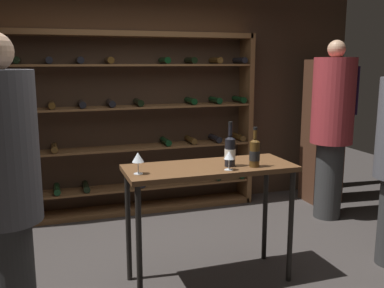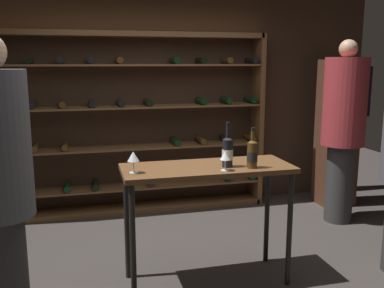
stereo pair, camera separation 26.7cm
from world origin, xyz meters
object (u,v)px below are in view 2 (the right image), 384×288
(person_bystander_dark_jacket, at_px, (343,123))
(wine_bottle_gold_foil, at_px, (228,151))
(tasting_table, at_px, (207,180))
(wine_glass_stemmed_center, at_px, (225,157))
(wine_bottle_green_slim, at_px, (252,153))
(display_cabinet, at_px, (337,133))
(wine_glass_stemmed_left, at_px, (133,157))
(wine_rack, at_px, (136,124))

(person_bystander_dark_jacket, xyz_separation_m, wine_bottle_gold_foil, (-1.72, -1.04, -0.02))
(tasting_table, xyz_separation_m, wine_glass_stemmed_center, (0.09, -0.18, 0.23))
(tasting_table, bearing_deg, wine_bottle_green_slim, -24.27)
(wine_bottle_green_slim, bearing_deg, display_cabinet, 42.68)
(wine_glass_stemmed_center, relative_size, wine_glass_stemmed_left, 0.92)
(wine_rack, xyz_separation_m, wine_glass_stemmed_center, (0.42, -2.08, 0.02))
(tasting_table, relative_size, wine_bottle_gold_foil, 3.81)
(person_bystander_dark_jacket, bearing_deg, wine_glass_stemmed_left, -94.11)
(wine_bottle_green_slim, xyz_separation_m, wine_glass_stemmed_center, (-0.23, -0.03, -0.00))
(wine_glass_stemmed_center, bearing_deg, display_cabinet, 39.84)
(person_bystander_dark_jacket, xyz_separation_m, wine_glass_stemmed_center, (-1.77, -1.16, -0.03))
(display_cabinet, relative_size, wine_bottle_gold_foil, 5.14)
(person_bystander_dark_jacket, bearing_deg, tasting_table, -89.65)
(person_bystander_dark_jacket, relative_size, wine_glass_stemmed_left, 12.47)
(tasting_table, bearing_deg, wine_glass_stemmed_center, -63.48)
(wine_bottle_gold_foil, bearing_deg, wine_rack, 103.73)
(tasting_table, height_order, wine_bottle_green_slim, wine_bottle_green_slim)
(person_bystander_dark_jacket, xyz_separation_m, wine_bottle_green_slim, (-1.54, -1.12, -0.03))
(person_bystander_dark_jacket, distance_m, wine_bottle_green_slim, 1.91)
(wine_rack, distance_m, tasting_table, 1.94)
(wine_bottle_gold_foil, xyz_separation_m, wine_glass_stemmed_center, (-0.06, -0.11, -0.02))
(tasting_table, relative_size, wine_bottle_green_slim, 4.28)
(wine_rack, bearing_deg, wine_glass_stemmed_center, -78.48)
(wine_bottle_green_slim, height_order, wine_bottle_gold_foil, wine_bottle_gold_foil)
(wine_bottle_gold_foil, bearing_deg, wine_bottle_green_slim, -24.03)
(wine_rack, distance_m, wine_glass_stemmed_left, 1.99)
(wine_glass_stemmed_center, bearing_deg, wine_bottle_green_slim, 8.05)
(tasting_table, bearing_deg, wine_glass_stemmed_left, -172.60)
(wine_rack, distance_m, wine_glass_stemmed_center, 2.12)
(wine_bottle_green_slim, relative_size, wine_glass_stemmed_center, 2.11)
(tasting_table, xyz_separation_m, person_bystander_dark_jacket, (1.86, 0.98, 0.26))
(wine_rack, relative_size, tasting_table, 2.34)
(tasting_table, bearing_deg, display_cabinet, 35.66)
(tasting_table, xyz_separation_m, wine_bottle_gold_foil, (0.15, -0.07, 0.25))
(wine_rack, height_order, display_cabinet, wine_rack)
(wine_glass_stemmed_center, distance_m, wine_glass_stemmed_left, 0.69)
(wine_bottle_green_slim, distance_m, wine_glass_stemmed_left, 0.92)
(person_bystander_dark_jacket, bearing_deg, wine_glass_stemmed_center, -84.24)
(wine_bottle_gold_foil, bearing_deg, display_cabinet, 38.75)
(tasting_table, relative_size, person_bystander_dark_jacket, 0.67)
(wine_bottle_gold_foil, height_order, wine_glass_stemmed_center, wine_bottle_gold_foil)
(display_cabinet, height_order, wine_bottle_gold_foil, display_cabinet)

